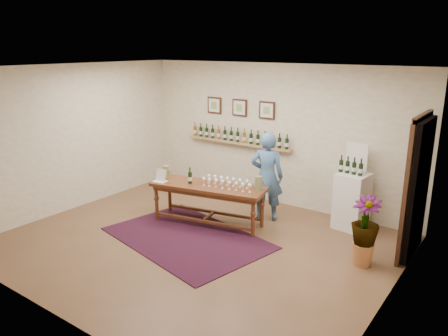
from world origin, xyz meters
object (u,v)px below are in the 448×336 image
Objects in this scene: person at (267,176)px; display_pedestal at (352,201)px; tasting_table at (208,191)px; potted_plant at (365,231)px.

display_pedestal is at bearing 178.91° from person.
display_pedestal is at bearing 19.23° from tasting_table.
person reaches higher than tasting_table.
person is at bearing -160.53° from display_pedestal.
potted_plant is (2.78, 0.09, -0.09)m from tasting_table.
tasting_table is at bearing 27.10° from person.
person reaches higher than display_pedestal.
potted_plant is at bearing 140.30° from person.
potted_plant is (0.63, -1.22, 0.04)m from display_pedestal.
tasting_table is at bearing -148.77° from display_pedestal.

